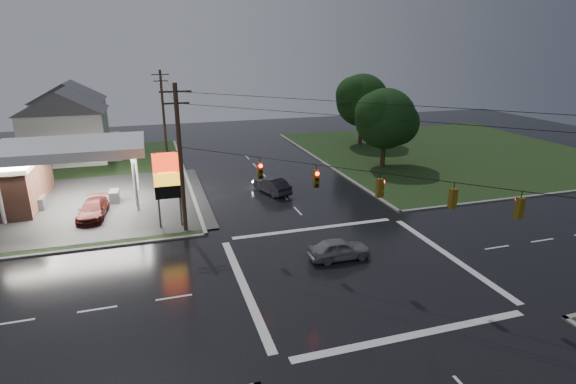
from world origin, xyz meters
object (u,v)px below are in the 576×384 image
object	(u,v)px
car_pump	(93,210)
car_crossing	(339,249)
pylon_sign	(167,178)
house_far	(71,111)
tree_ne_near	(386,119)
tree_ne_far	(363,100)
car_north	(272,185)
utility_pole_nw	(180,158)
utility_pole_n	(163,110)
house_near	(66,125)

from	to	relation	value
car_pump	car_crossing	bearing A→B (deg)	-32.38
pylon_sign	car_crossing	xyz separation A→B (m)	(10.26, -8.78, -3.32)
house_far	tree_ne_near	xyz separation A→B (m)	(36.09, -26.01, 1.16)
pylon_sign	house_far	xyz separation A→B (m)	(-11.45, 37.50, 0.39)
tree_ne_far	car_crossing	xyz separation A→B (m)	(-17.39, -32.28, -5.48)
tree_ne_far	pylon_sign	bearing A→B (deg)	-139.65
pylon_sign	tree_ne_far	bearing A→B (deg)	40.35
tree_ne_near	car_north	bearing A→B (deg)	-159.48
utility_pole_nw	car_north	size ratio (longest dim) A/B	2.41
utility_pole_nw	utility_pole_n	xyz separation A→B (m)	(0.00, 28.50, -0.25)
pylon_sign	utility_pole_n	bearing A→B (deg)	87.92
utility_pole_nw	car_crossing	size ratio (longest dim) A/B	2.69
pylon_sign	house_near	distance (m)	27.56
car_pump	utility_pole_nw	bearing A→B (deg)	-29.75
tree_ne_near	car_pump	distance (m)	31.87
house_near	car_pump	size ratio (longest dim) A/B	2.26
house_near	car_crossing	size ratio (longest dim) A/B	2.71
utility_pole_n	car_crossing	size ratio (longest dim) A/B	2.57
tree_ne_far	car_pump	size ratio (longest dim) A/B	2.01
pylon_sign	car_crossing	bearing A→B (deg)	-40.56
utility_pole_n	tree_ne_far	xyz separation A→B (m)	(26.65, -4.01, 0.71)
house_far	tree_ne_far	xyz separation A→B (m)	(39.10, -14.01, 1.77)
house_far	tree_ne_near	size ratio (longest dim) A/B	1.23
tree_ne_near	tree_ne_far	size ratio (longest dim) A/B	0.92
car_pump	house_near	bearing A→B (deg)	107.63
tree_ne_near	car_north	distance (m)	16.66
house_far	car_north	world-z (taller)	house_far
house_near	car_crossing	world-z (taller)	house_near
car_north	utility_pole_nw	bearing A→B (deg)	20.64
house_far	house_near	bearing A→B (deg)	-85.24
car_north	car_pump	world-z (taller)	car_north
car_north	house_near	bearing A→B (deg)	-61.99
utility_pole_n	house_near	distance (m)	11.67
utility_pole_nw	car_north	xyz separation A→B (m)	(8.70, 6.90, -4.97)
utility_pole_n	house_near	world-z (taller)	utility_pole_n
house_near	tree_ne_far	xyz separation A→B (m)	(38.10, -2.01, 1.77)
pylon_sign	tree_ne_far	size ratio (longest dim) A/B	0.61
house_near	tree_ne_far	bearing A→B (deg)	-3.01
house_far	tree_ne_far	world-z (taller)	tree_ne_far
utility_pole_nw	tree_ne_far	bearing A→B (deg)	42.59
pylon_sign	tree_ne_far	xyz separation A→B (m)	(27.65, 23.49, 2.17)
utility_pole_nw	utility_pole_n	distance (m)	28.50
pylon_sign	utility_pole_n	xyz separation A→B (m)	(1.00, 27.50, 1.46)
house_far	tree_ne_near	distance (m)	44.50
utility_pole_nw	tree_ne_near	world-z (taller)	utility_pole_nw
tree_ne_far	tree_ne_near	bearing A→B (deg)	-104.07
tree_ne_near	car_pump	world-z (taller)	tree_ne_near
car_crossing	utility_pole_n	bearing A→B (deg)	15.01
tree_ne_far	house_far	bearing A→B (deg)	160.29
pylon_sign	house_near	bearing A→B (deg)	112.28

